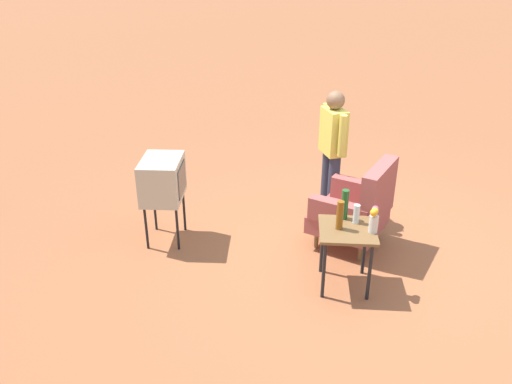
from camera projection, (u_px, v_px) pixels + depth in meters
The scene contains 9 objects.
ground_plane at pixel (358, 252), 6.01m from camera, with size 60.00×60.00×0.00m, color #A05B38.
armchair at pixel (358, 208), 5.91m from camera, with size 1.03×1.04×1.06m.
side_table at pixel (347, 238), 5.19m from camera, with size 0.56×0.56×0.67m.
tv_on_stand at pixel (163, 180), 5.92m from camera, with size 0.61×0.46×1.03m.
person_standing at pixel (332, 147), 6.41m from camera, with size 0.54×0.34×1.64m.
bottle_short_clear at pixel (356, 214), 5.21m from camera, with size 0.06×0.06×0.20m, color silver.
bottle_wine_green at pixel (345, 204), 5.26m from camera, with size 0.07×0.07×0.32m, color #1E5623.
bottle_tall_amber at pixel (340, 215), 5.08m from camera, with size 0.07×0.07×0.30m, color brown.
flower_vase at pixel (374, 219), 5.02m from camera, with size 0.15×0.10×0.27m.
Camera 1 is at (5.17, -0.79, 3.26)m, focal length 36.60 mm.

